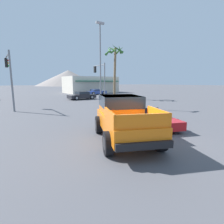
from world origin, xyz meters
The scene contains 10 objects.
ground_plane centered at (0.00, 0.00, 0.00)m, with size 320.00×320.00×0.00m, color #4C4C51.
orange_pickup_truck centered at (-0.25, 0.60, 1.11)m, with size 3.69×5.24×1.96m.
red_convertible_car centered at (2.73, 1.61, 0.40)m, with size 3.24×4.81×0.99m.
parked_car_dark centered at (6.29, 19.04, 0.61)m, with size 4.21×2.04×1.19m.
parked_car_blue centered at (13.43, 27.26, 0.58)m, with size 4.47×2.24×1.13m.
traffic_light_main centered at (-3.57, 13.70, 3.74)m, with size 0.38×4.26×5.29m.
traffic_light_crosswalk centered at (7.91, 16.27, 3.62)m, with size 0.38×3.14×5.20m.
street_lamp_post centered at (4.46, 10.41, 5.06)m, with size 0.90×0.24×8.53m.
palm_tree_leaning centered at (10.99, 17.04, 6.08)m, with size 2.63×2.81×8.13m.
storefront_building centered at (15.72, 33.98, 1.98)m, with size 12.45×7.72×3.96m.
Camera 1 is at (-5.14, -5.61, 2.59)m, focal length 28.00 mm.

